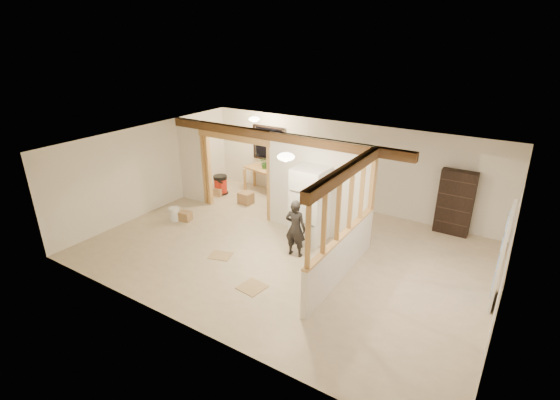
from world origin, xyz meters
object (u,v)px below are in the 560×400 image
Objects in this scene: shop_vac at (221,185)px; bookshelf at (455,203)px; work_table at (264,180)px; woman at (295,228)px; refrigerator at (310,205)px.

bookshelf is at bearing 8.68° from shop_vac.
work_table is 2.07× the size of shop_vac.
woman is 4.22m from bookshelf.
refrigerator reaches higher than woman.
refrigerator is at bearing -88.34° from woman.
refrigerator reaches higher than work_table.
woman is 1.08× the size of work_table.
woman is at bearing -132.19° from bookshelf.
work_table is (-2.80, 2.12, -0.54)m from refrigerator.
bookshelf is at bearing 13.46° from work_table.
woman reaches higher than work_table.
woman is at bearing -83.78° from refrigerator.
bookshelf is at bearing -136.75° from woman.
bookshelf is (2.83, 3.12, 0.15)m from woman.
refrigerator is 3.71m from bookshelf.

